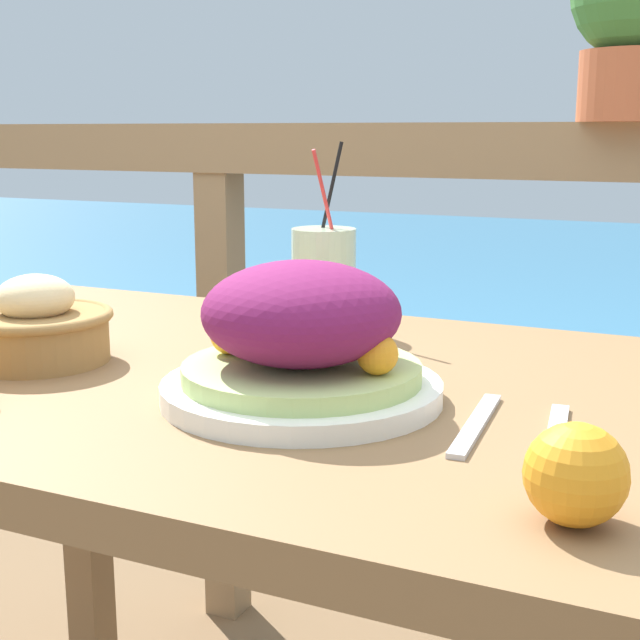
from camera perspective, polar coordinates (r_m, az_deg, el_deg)
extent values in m
cube|color=olive|center=(0.99, -2.74, -4.62)|extent=(1.20, 0.72, 0.04)
cube|color=olive|center=(1.64, -14.76, -11.64)|extent=(0.06, 0.06, 0.69)
cube|color=#937551|center=(1.53, 8.38, 10.71)|extent=(2.80, 0.08, 0.09)
cube|color=#937551|center=(1.80, -6.17, -5.25)|extent=(0.07, 0.07, 0.91)
cube|color=teal|center=(4.07, 18.30, 0.32)|extent=(12.00, 4.00, 0.41)
cylinder|color=white|center=(0.89, -1.18, -4.53)|extent=(0.28, 0.28, 0.02)
cylinder|color=#B7D17A|center=(0.88, -1.18, -3.35)|extent=(0.24, 0.24, 0.02)
ellipsoid|color=#72194C|center=(0.87, -1.20, 0.47)|extent=(0.20, 0.20, 0.10)
sphere|color=orange|center=(0.84, 3.69, -2.19)|extent=(0.04, 0.04, 0.04)
sphere|color=orange|center=(0.92, -5.81, -0.96)|extent=(0.04, 0.04, 0.04)
cylinder|color=beige|center=(1.20, 0.24, 2.66)|extent=(0.09, 0.09, 0.14)
cylinder|color=red|center=(1.18, 0.75, 5.89)|extent=(0.02, 0.08, 0.21)
cylinder|color=black|center=(1.20, 0.25, 6.22)|extent=(0.05, 0.03, 0.22)
cylinder|color=olive|center=(1.08, -17.63, -1.06)|extent=(0.16, 0.16, 0.06)
torus|color=olive|center=(1.08, -17.71, 0.23)|extent=(0.17, 0.17, 0.01)
ellipsoid|color=beige|center=(1.07, -17.79, 1.38)|extent=(0.09, 0.09, 0.05)
cylinder|color=#B75B38|center=(1.48, 19.39, 13.93)|extent=(0.16, 0.16, 0.11)
cube|color=silver|center=(0.82, 9.95, -6.57)|extent=(0.03, 0.18, 0.00)
cube|color=silver|center=(0.81, 14.85, -7.26)|extent=(0.04, 0.18, 0.00)
sphere|color=orange|center=(0.63, 16.06, -9.48)|extent=(0.07, 0.07, 0.07)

